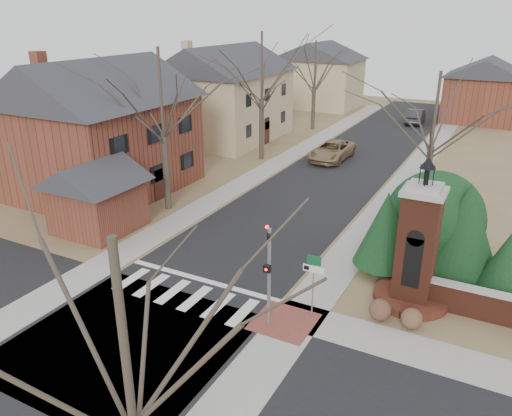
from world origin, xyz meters
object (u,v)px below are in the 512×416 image
Objects in this scene: traffic_signal_pole at (269,267)px; distant_car at (415,116)px; pickup_truck at (332,151)px; sign_post at (313,274)px; brick_gate_monument at (416,256)px.

traffic_signal_pole is 0.93× the size of distant_car.
pickup_truck is at bearing 76.91° from distant_car.
distant_car is at bearing 95.48° from sign_post.
brick_gate_monument is 38.73m from distant_car.
brick_gate_monument is (4.70, 4.42, -0.42)m from traffic_signal_pole.
brick_gate_monument is 22.29m from pickup_truck.
distant_car is (-2.64, 42.42, -1.79)m from traffic_signal_pole.
traffic_signal_pole is at bearing -75.17° from pickup_truck.
traffic_signal_pole is 0.69× the size of brick_gate_monument.
sign_post is 0.57× the size of distant_car.
brick_gate_monument is at bearing 97.86° from distant_car.
pickup_truck is (-10.60, 19.56, -1.38)m from brick_gate_monument.
pickup_truck is (-7.19, 22.57, -1.16)m from sign_post.
pickup_truck is (-5.90, 23.98, -1.80)m from traffic_signal_pole.
traffic_signal_pole reaches higher than sign_post.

